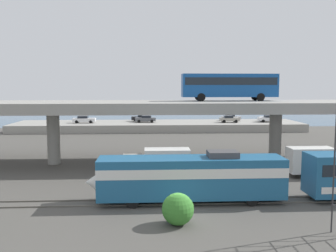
{
  "coord_description": "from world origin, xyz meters",
  "views": [
    {
      "loc": [
        -2.24,
        -25.67,
        9.4
      ],
      "look_at": [
        0.4,
        23.21,
        4.18
      ],
      "focal_mm": 40.32,
      "sensor_mm": 36.0,
      "label": 1
    }
  ],
  "objects_px": {
    "train_locomotive": "(182,176)",
    "parked_car_5": "(146,119)",
    "parked_car_0": "(269,118)",
    "parked_car_2": "(84,119)",
    "parked_car_6": "(229,119)",
    "service_truck_east": "(158,162)",
    "service_truck_west": "(319,161)",
    "parked_car_3": "(268,119)",
    "transit_bus_on_overpass": "(229,85)",
    "parked_car_1": "(142,118)",
    "parked_car_4": "(231,117)"
  },
  "relations": [
    {
      "from": "parked_car_2",
      "to": "parked_car_0",
      "type": "bearing_deg",
      "value": 3.04
    },
    {
      "from": "train_locomotive",
      "to": "parked_car_5",
      "type": "relative_size",
      "value": 3.65
    },
    {
      "from": "service_truck_east",
      "to": "parked_car_4",
      "type": "height_order",
      "value": "parked_car_4"
    },
    {
      "from": "parked_car_6",
      "to": "service_truck_east",
      "type": "bearing_deg",
      "value": -111.48
    },
    {
      "from": "parked_car_0",
      "to": "parked_car_5",
      "type": "xyz_separation_m",
      "value": [
        -27.42,
        -1.6,
        0.0
      ]
    },
    {
      "from": "transit_bus_on_overpass",
      "to": "service_truck_west",
      "type": "bearing_deg",
      "value": 127.38
    },
    {
      "from": "parked_car_4",
      "to": "parked_car_0",
      "type": "bearing_deg",
      "value": -8.32
    },
    {
      "from": "train_locomotive",
      "to": "service_truck_west",
      "type": "distance_m",
      "value": 17.1
    },
    {
      "from": "parked_car_2",
      "to": "parked_car_5",
      "type": "bearing_deg",
      "value": 2.42
    },
    {
      "from": "service_truck_west",
      "to": "parked_car_4",
      "type": "distance_m",
      "value": 45.38
    },
    {
      "from": "service_truck_west",
      "to": "parked_car_3",
      "type": "distance_m",
      "value": 42.5
    },
    {
      "from": "parked_car_1",
      "to": "parked_car_5",
      "type": "relative_size",
      "value": 1.0
    },
    {
      "from": "service_truck_west",
      "to": "parked_car_1",
      "type": "bearing_deg",
      "value": 112.87
    },
    {
      "from": "parked_car_4",
      "to": "parked_car_6",
      "type": "height_order",
      "value": "same"
    },
    {
      "from": "train_locomotive",
      "to": "parked_car_0",
      "type": "height_order",
      "value": "train_locomotive"
    },
    {
      "from": "transit_bus_on_overpass",
      "to": "service_truck_west",
      "type": "distance_m",
      "value": 14.62
    },
    {
      "from": "service_truck_west",
      "to": "transit_bus_on_overpass",
      "type": "bearing_deg",
      "value": 127.38
    },
    {
      "from": "train_locomotive",
      "to": "parked_car_4",
      "type": "height_order",
      "value": "train_locomotive"
    },
    {
      "from": "transit_bus_on_overpass",
      "to": "parked_car_5",
      "type": "bearing_deg",
      "value": -71.8
    },
    {
      "from": "parked_car_0",
      "to": "parked_car_2",
      "type": "distance_m",
      "value": 40.43
    },
    {
      "from": "parked_car_4",
      "to": "parked_car_5",
      "type": "distance_m",
      "value": 19.23
    },
    {
      "from": "parked_car_2",
      "to": "service_truck_west",
      "type": "bearing_deg",
      "value": -53.41
    },
    {
      "from": "parked_car_1",
      "to": "parked_car_2",
      "type": "relative_size",
      "value": 0.93
    },
    {
      "from": "service_truck_east",
      "to": "parked_car_0",
      "type": "distance_m",
      "value": 51.18
    },
    {
      "from": "transit_bus_on_overpass",
      "to": "parked_car_0",
      "type": "height_order",
      "value": "transit_bus_on_overpass"
    },
    {
      "from": "parked_car_6",
      "to": "parked_car_1",
      "type": "bearing_deg",
      "value": 167.7
    },
    {
      "from": "transit_bus_on_overpass",
      "to": "parked_car_2",
      "type": "bearing_deg",
      "value": -53.65
    },
    {
      "from": "parked_car_5",
      "to": "service_truck_east",
      "type": "bearing_deg",
      "value": 92.04
    },
    {
      "from": "service_truck_west",
      "to": "parked_car_0",
      "type": "distance_m",
      "value": 45.09
    },
    {
      "from": "service_truck_east",
      "to": "parked_car_5",
      "type": "height_order",
      "value": "parked_car_5"
    },
    {
      "from": "train_locomotive",
      "to": "parked_car_2",
      "type": "bearing_deg",
      "value": -72.15
    },
    {
      "from": "parked_car_2",
      "to": "parked_car_3",
      "type": "distance_m",
      "value": 39.35
    },
    {
      "from": "service_truck_east",
      "to": "parked_car_1",
      "type": "relative_size",
      "value": 1.56
    },
    {
      "from": "service_truck_east",
      "to": "parked_car_6",
      "type": "distance_m",
      "value": 44.4
    },
    {
      "from": "train_locomotive",
      "to": "parked_car_0",
      "type": "relative_size",
      "value": 3.72
    },
    {
      "from": "service_truck_west",
      "to": "parked_car_2",
      "type": "xyz_separation_m",
      "value": [
        -31.18,
        41.99,
        0.77
      ]
    },
    {
      "from": "parked_car_0",
      "to": "service_truck_east",
      "type": "bearing_deg",
      "value": 59.59
    },
    {
      "from": "parked_car_2",
      "to": "parked_car_4",
      "type": "bearing_deg",
      "value": 6.03
    },
    {
      "from": "transit_bus_on_overpass",
      "to": "parked_car_2",
      "type": "xyz_separation_m",
      "value": [
        -23.73,
        32.24,
        -7.16
      ]
    },
    {
      "from": "service_truck_east",
      "to": "parked_car_5",
      "type": "relative_size",
      "value": 1.56
    },
    {
      "from": "transit_bus_on_overpass",
      "to": "parked_car_5",
      "type": "xyz_separation_m",
      "value": [
        -10.78,
        32.78,
        -7.16
      ]
    },
    {
      "from": "parked_car_2",
      "to": "service_truck_east",
      "type": "bearing_deg",
      "value": -70.99
    },
    {
      "from": "parked_car_4",
      "to": "parked_car_5",
      "type": "height_order",
      "value": "same"
    },
    {
      "from": "parked_car_2",
      "to": "parked_car_5",
      "type": "relative_size",
      "value": 1.07
    },
    {
      "from": "parked_car_5",
      "to": "parked_car_6",
      "type": "xyz_separation_m",
      "value": [
        17.78,
        -1.23,
        -0.0
      ]
    },
    {
      "from": "parked_car_3",
      "to": "parked_car_4",
      "type": "distance_m",
      "value": 8.24
    },
    {
      "from": "parked_car_0",
      "to": "parked_car_4",
      "type": "relative_size",
      "value": 1.01
    },
    {
      "from": "service_truck_west",
      "to": "service_truck_east",
      "type": "bearing_deg",
      "value": 180.0
    },
    {
      "from": "train_locomotive",
      "to": "service_truck_west",
      "type": "relative_size",
      "value": 2.35
    },
    {
      "from": "service_truck_west",
      "to": "parked_car_5",
      "type": "distance_m",
      "value": 46.29
    }
  ]
}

